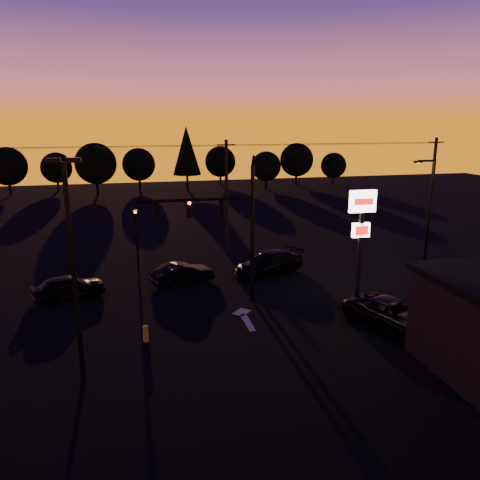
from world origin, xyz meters
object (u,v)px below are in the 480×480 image
at_px(traffic_signal_mast, 225,221).
at_px(bollard, 146,334).
at_px(car_right, 269,263).
at_px(pylon_sign, 361,225).
at_px(streetlight, 428,214).
at_px(parking_lot_light, 72,259).
at_px(car_mid, 183,274).
at_px(suv_parked, 395,316).
at_px(secondary_signal, 136,231).
at_px(car_left, 69,287).

bearing_deg(traffic_signal_mast, bollard, -140.04).
xyz_separation_m(traffic_signal_mast, car_right, (4.02, 4.60, -4.18)).
xyz_separation_m(pylon_sign, streetlight, (6.91, 4.00, -0.49)).
height_order(parking_lot_light, car_mid, parking_lot_light).
bearing_deg(car_mid, suv_parked, -151.47).
bearing_deg(parking_lot_light, traffic_signal_mast, 43.37).
distance_m(parking_lot_light, car_mid, 12.94).
xyz_separation_m(secondary_signal, pylon_sign, (12.00, -9.99, 2.05)).
relative_size(car_left, car_right, 0.81).
relative_size(pylon_sign, car_mid, 1.64).
bearing_deg(parking_lot_light, car_left, 99.64).
bearing_deg(car_right, traffic_signal_mast, -65.71).
relative_size(parking_lot_light, streetlight, 1.14).
bearing_deg(car_mid, bollard, 143.46).
bearing_deg(streetlight, traffic_signal_mast, -173.86).
distance_m(secondary_signal, pylon_sign, 15.75).
bearing_deg(bollard, secondary_signal, 90.72).
relative_size(streetlight, bollard, 9.84).
height_order(car_left, suv_parked, suv_parked).
xyz_separation_m(traffic_signal_mast, car_left, (-9.07, 2.84, -4.21)).
relative_size(streetlight, car_left, 1.89).
height_order(car_left, car_mid, car_left).
relative_size(traffic_signal_mast, car_right, 1.64).
bearing_deg(bollard, car_left, 122.30).
bearing_deg(bollard, traffic_signal_mast, 39.96).
height_order(traffic_signal_mast, bollard, traffic_signal_mast).
distance_m(car_mid, car_right, 6.16).
bearing_deg(pylon_sign, secondary_signal, 140.23).
height_order(parking_lot_light, pylon_sign, parking_lot_light).
bearing_deg(bollard, car_mid, 71.32).
xyz_separation_m(car_mid, suv_parked, (9.85, -9.38, 0.08)).
xyz_separation_m(parking_lot_light, car_left, (-1.67, 9.83, -4.55)).
height_order(secondary_signal, car_right, secondary_signal).
bearing_deg(pylon_sign, car_mid, 145.26).
bearing_deg(suv_parked, secondary_signal, 112.34).
height_order(pylon_sign, car_left, pylon_sign).
relative_size(parking_lot_light, suv_parked, 1.67).
distance_m(streetlight, bollard, 19.96).
distance_m(traffic_signal_mast, pylon_sign, 7.52).
bearing_deg(traffic_signal_mast, suv_parked, -35.36).
bearing_deg(car_mid, secondary_signal, 19.98).
bearing_deg(car_left, pylon_sign, -127.60).
bearing_deg(parking_lot_light, car_right, 45.44).
height_order(pylon_sign, bollard, pylon_sign).
bearing_deg(car_right, pylon_sign, -1.13).
bearing_deg(streetlight, parking_lot_light, -158.35).
relative_size(car_mid, car_right, 0.79).
distance_m(car_left, car_right, 13.21).
xyz_separation_m(streetlight, car_left, (-23.08, 1.33, -3.70)).
height_order(car_left, car_right, car_right).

